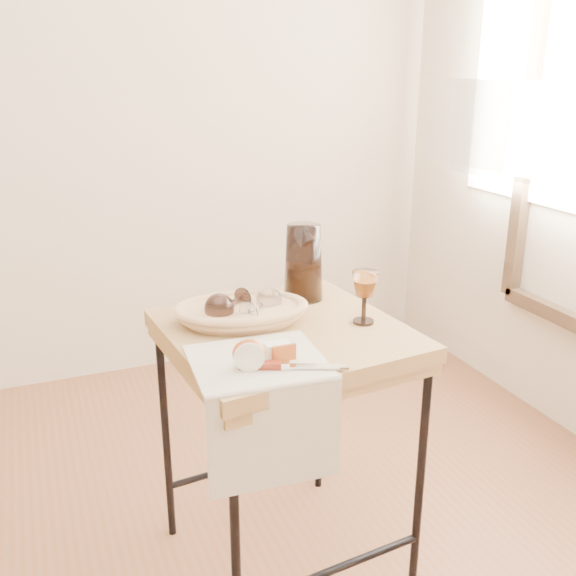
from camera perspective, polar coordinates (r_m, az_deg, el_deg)
name	(u,v)px	position (r m, az deg, el deg)	size (l,w,h in m)	color
wall_back	(58,89)	(3.04, -19.60, 16.22)	(3.60, 0.00, 2.70)	beige
side_table	(285,451)	(1.93, -0.23, -14.18)	(0.61, 0.61, 0.77)	brown
tea_towel	(258,361)	(1.55, -2.70, -6.47)	(0.31, 0.28, 0.01)	white
bread_basket	(242,313)	(1.79, -4.12, -2.24)	(0.33, 0.23, 0.05)	tan
goblet_lying_a	(230,303)	(1.78, -5.18, -1.36)	(0.13, 0.08, 0.08)	#442D26
goblet_lying_b	(260,305)	(1.77, -2.45, -1.50)	(0.12, 0.07, 0.07)	white
pitcher	(303,262)	(1.93, 1.37, 2.29)	(0.16, 0.24, 0.27)	black
wine_goblet	(364,297)	(1.77, 6.75, -0.80)	(0.07, 0.07, 0.15)	white
apple_half	(249,353)	(1.50, -3.48, -5.79)	(0.08, 0.04, 0.07)	red
apple_wedge	(277,351)	(1.55, -0.95, -5.56)	(0.06, 0.03, 0.04)	white
table_knife	(289,364)	(1.51, 0.10, -6.76)	(0.25, 0.03, 0.02)	silver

